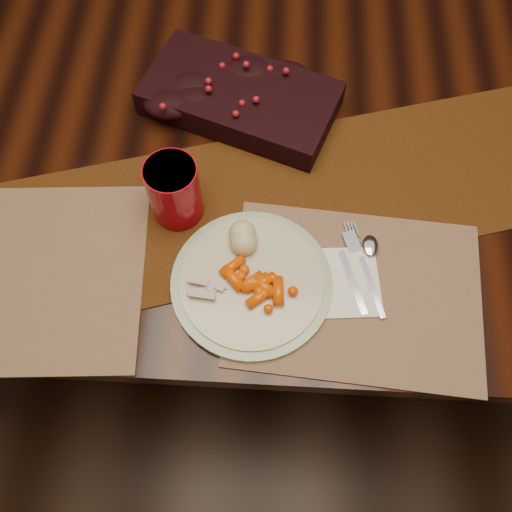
# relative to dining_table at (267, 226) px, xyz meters

# --- Properties ---
(floor) EXTENTS (5.00, 5.00, 0.00)m
(floor) POSITION_rel_dining_table_xyz_m (0.00, 0.00, -0.38)
(floor) COLOR black
(floor) RESTS_ON ground
(dining_table) EXTENTS (1.80, 1.00, 0.75)m
(dining_table) POSITION_rel_dining_table_xyz_m (0.00, 0.00, 0.00)
(dining_table) COLOR black
(dining_table) RESTS_ON floor
(table_runner) EXTENTS (1.56, 0.73, 0.00)m
(table_runner) POSITION_rel_dining_table_xyz_m (0.05, -0.15, 0.38)
(table_runner) COLOR #482E12
(table_runner) RESTS_ON dining_table
(centerpiece) EXTENTS (0.42, 0.31, 0.08)m
(centerpiece) POSITION_rel_dining_table_xyz_m (-0.06, 0.06, 0.42)
(centerpiece) COLOR black
(centerpiece) RESTS_ON table_runner
(placemat_main) EXTENTS (0.45, 0.34, 0.00)m
(placemat_main) POSITION_rel_dining_table_xyz_m (0.16, -0.33, 0.38)
(placemat_main) COLOR brown
(placemat_main) RESTS_ON dining_table
(placemat_second) EXTENTS (0.51, 0.39, 0.00)m
(placemat_second) POSITION_rel_dining_table_xyz_m (-0.45, -0.33, 0.38)
(placemat_second) COLOR brown
(placemat_second) RESTS_ON dining_table
(dinner_plate) EXTENTS (0.30, 0.30, 0.02)m
(dinner_plate) POSITION_rel_dining_table_xyz_m (-0.02, -0.33, 0.39)
(dinner_plate) COLOR beige
(dinner_plate) RESTS_ON placemat_main
(baby_carrots) EXTENTS (0.11, 0.09, 0.02)m
(baby_carrots) POSITION_rel_dining_table_xyz_m (-0.01, -0.33, 0.40)
(baby_carrots) COLOR #EA4900
(baby_carrots) RESTS_ON dinner_plate
(mashed_potatoes) EXTENTS (0.10, 0.09, 0.04)m
(mashed_potatoes) POSITION_rel_dining_table_xyz_m (-0.03, -0.25, 0.42)
(mashed_potatoes) COLOR tan
(mashed_potatoes) RESTS_ON dinner_plate
(turkey_shreds) EXTENTS (0.08, 0.08, 0.01)m
(turkey_shreds) POSITION_rel_dining_table_xyz_m (-0.09, -0.35, 0.40)
(turkey_shreds) COLOR tan
(turkey_shreds) RESTS_ON dinner_plate
(napkin) EXTENTS (0.12, 0.14, 0.00)m
(napkin) POSITION_rel_dining_table_xyz_m (0.14, -0.32, 0.38)
(napkin) COLOR white
(napkin) RESTS_ON placemat_main
(fork) EXTENTS (0.07, 0.16, 0.00)m
(fork) POSITION_rel_dining_table_xyz_m (0.15, -0.30, 0.39)
(fork) COLOR silver
(fork) RESTS_ON napkin
(spoon) EXTENTS (0.07, 0.15, 0.00)m
(spoon) POSITION_rel_dining_table_xyz_m (0.19, -0.30, 0.39)
(spoon) COLOR #9C99B8
(spoon) RESTS_ON napkin
(red_cup) EXTENTS (0.10, 0.10, 0.13)m
(red_cup) POSITION_rel_dining_table_xyz_m (-0.16, -0.19, 0.44)
(red_cup) COLOR #920410
(red_cup) RESTS_ON placemat_main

